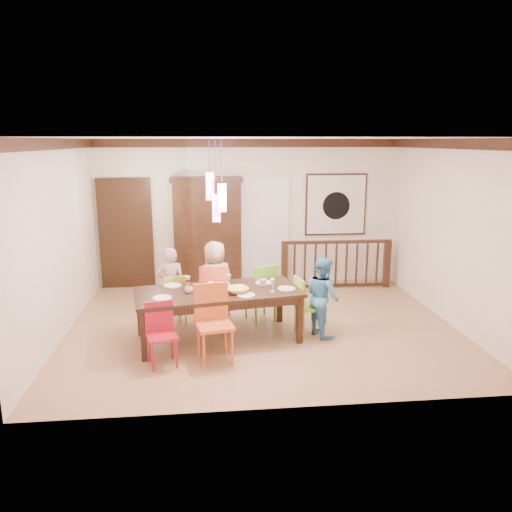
{
  "coord_description": "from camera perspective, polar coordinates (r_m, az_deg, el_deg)",
  "views": [
    {
      "loc": [
        -0.88,
        -7.4,
        2.86
      ],
      "look_at": [
        -0.1,
        -0.03,
        1.15
      ],
      "focal_mm": 35.0,
      "sensor_mm": 36.0,
      "label": 1
    }
  ],
  "objects": [
    {
      "name": "plate_end_right",
      "position": [
        7.31,
        3.52,
        -3.74
      ],
      "size": [
        0.26,
        0.26,
        0.01
      ],
      "primitive_type": "cylinder",
      "color": "white",
      "rests_on": "dining_table"
    },
    {
      "name": "plate_far_mid",
      "position": [
        7.52,
        -3.96,
        -3.27
      ],
      "size": [
        0.26,
        0.26,
        0.01
      ],
      "primitive_type": "cylinder",
      "color": "white",
      "rests_on": "dining_table"
    },
    {
      "name": "chair_near_left",
      "position": [
        6.6,
        -10.72,
        -8.43
      ],
      "size": [
        0.45,
        0.45,
        0.83
      ],
      "rotation": [
        0.0,
        0.0,
        0.25
      ],
      "color": "maroon",
      "rests_on": "floor"
    },
    {
      "name": "chair_far_mid",
      "position": [
        7.95,
        -4.71,
        -3.81
      ],
      "size": [
        0.49,
        0.49,
        0.99
      ],
      "rotation": [
        0.0,
        0.0,
        3.05
      ],
      "color": "#D74F2F",
      "rests_on": "floor"
    },
    {
      "name": "chair_far_right",
      "position": [
        8.07,
        0.49,
        -3.67
      ],
      "size": [
        0.56,
        0.56,
        0.95
      ],
      "rotation": [
        0.0,
        0.0,
        3.52
      ],
      "color": "#66A028",
      "rests_on": "floor"
    },
    {
      "name": "small_bowl",
      "position": [
        7.29,
        -5.51,
        -3.62
      ],
      "size": [
        0.27,
        0.27,
        0.07
      ],
      "primitive_type": "imported",
      "rotation": [
        0.0,
        0.0,
        0.4
      ],
      "color": "white",
      "rests_on": "dining_table"
    },
    {
      "name": "white_doorway",
      "position": [
        10.1,
        1.03,
        2.69
      ],
      "size": [
        0.97,
        0.05,
        2.22
      ],
      "primitive_type": "cube",
      "color": "silver",
      "rests_on": "wall_back"
    },
    {
      "name": "wall_left",
      "position": [
        7.83,
        -21.68,
        1.7
      ],
      "size": [
        0.0,
        5.0,
        5.0
      ],
      "primitive_type": "plane",
      "rotation": [
        1.57,
        0.0,
        1.57
      ],
      "color": "beige",
      "rests_on": "floor"
    },
    {
      "name": "pendant_cluster",
      "position": [
        6.97,
        -4.58,
        6.76
      ],
      "size": [
        0.27,
        0.21,
        1.14
      ],
      "color": "#FF4C8E",
      "rests_on": "ceiling"
    },
    {
      "name": "plate_far_left",
      "position": [
        7.55,
        -9.53,
        -3.35
      ],
      "size": [
        0.26,
        0.26,
        0.01
      ],
      "primitive_type": "cylinder",
      "color": "white",
      "rests_on": "dining_table"
    },
    {
      "name": "cup_right",
      "position": [
        7.45,
        0.79,
        -3.05
      ],
      "size": [
        0.14,
        0.14,
        0.1
      ],
      "primitive_type": "imported",
      "rotation": [
        0.0,
        0.0,
        -0.35
      ],
      "color": "silver",
      "rests_on": "dining_table"
    },
    {
      "name": "plate_far_right",
      "position": [
        7.6,
        0.92,
        -3.05
      ],
      "size": [
        0.26,
        0.26,
        0.01
      ],
      "primitive_type": "cylinder",
      "color": "white",
      "rests_on": "dining_table"
    },
    {
      "name": "china_hutch",
      "position": [
        9.85,
        -5.6,
        2.66
      ],
      "size": [
        1.38,
        0.46,
        2.19
      ],
      "color": "black",
      "rests_on": "floor"
    },
    {
      "name": "napkin",
      "position": [
        6.97,
        -5.06,
        -4.61
      ],
      "size": [
        0.18,
        0.14,
        0.01
      ],
      "primitive_type": "cube",
      "color": "#D83359",
      "rests_on": "dining_table"
    },
    {
      "name": "plate_near_left",
      "position": [
        7.0,
        -10.69,
        -4.72
      ],
      "size": [
        0.26,
        0.26,
        0.01
      ],
      "primitive_type": "cylinder",
      "color": "white",
      "rests_on": "dining_table"
    },
    {
      "name": "person_far_left",
      "position": [
        8.09,
        -9.68,
        -3.3
      ],
      "size": [
        0.45,
        0.3,
        1.23
      ],
      "primitive_type": "imported",
      "rotation": [
        0.0,
        0.0,
        3.15
      ],
      "color": "beige",
      "rests_on": "floor"
    },
    {
      "name": "panel_door",
      "position": [
        10.13,
        -14.61,
        2.3
      ],
      "size": [
        1.04,
        0.07,
        2.24
      ],
      "primitive_type": "cube",
      "color": "black",
      "rests_on": "wall_back"
    },
    {
      "name": "plate_near_mid",
      "position": [
        6.99,
        -1.15,
        -4.49
      ],
      "size": [
        0.26,
        0.26,
        0.01
      ],
      "primitive_type": "cylinder",
      "color": "white",
      "rests_on": "dining_table"
    },
    {
      "name": "wine_glass_c",
      "position": [
        7.02,
        -5.17,
        -3.73
      ],
      "size": [
        0.08,
        0.08,
        0.19
      ],
      "primitive_type": null,
      "color": "#590C19",
      "rests_on": "dining_table"
    },
    {
      "name": "wine_glass_d",
      "position": [
        7.15,
        1.89,
        -3.36
      ],
      "size": [
        0.08,
        0.08,
        0.19
      ],
      "primitive_type": null,
      "color": "silver",
      "rests_on": "dining_table"
    },
    {
      "name": "wall_back",
      "position": [
        10.04,
        -0.98,
        4.94
      ],
      "size": [
        6.0,
        0.0,
        6.0
      ],
      "primitive_type": "plane",
      "rotation": [
        1.57,
        0.0,
        0.0
      ],
      "color": "beige",
      "rests_on": "floor"
    },
    {
      "name": "ceiling",
      "position": [
        7.45,
        0.74,
        13.31
      ],
      "size": [
        6.0,
        6.0,
        0.0
      ],
      "primitive_type": "plane",
      "rotation": [
        3.14,
        0.0,
        0.0
      ],
      "color": "white",
      "rests_on": "wall_back"
    },
    {
      "name": "wine_glass_a",
      "position": [
        7.35,
        -7.78,
        -3.02
      ],
      "size": [
        0.08,
        0.08,
        0.19
      ],
      "primitive_type": null,
      "color": "#590C19",
      "rests_on": "dining_table"
    },
    {
      "name": "chair_end_right",
      "position": [
        7.56,
        6.17,
        -5.22
      ],
      "size": [
        0.47,
        0.47,
        0.88
      ],
      "rotation": [
        0.0,
        0.0,
        1.75
      ],
      "color": "#7CAB30",
      "rests_on": "floor"
    },
    {
      "name": "wall_right",
      "position": [
        8.47,
        21.31,
        2.54
      ],
      "size": [
        0.0,
        5.0,
        5.0
      ],
      "primitive_type": "plane",
      "rotation": [
        1.57,
        0.0,
        -1.57
      ],
      "color": "beige",
      "rests_on": "floor"
    },
    {
      "name": "chair_far_left",
      "position": [
        8.03,
        -9.43,
        -4.46
      ],
      "size": [
        0.47,
        0.47,
        0.83
      ],
      "rotation": [
        0.0,
        0.0,
        3.44
      ],
      "color": "#A7BD36",
      "rests_on": "floor"
    },
    {
      "name": "chair_near_mid",
      "position": [
        6.6,
        -4.76,
        -7.21
      ],
      "size": [
        0.54,
        0.54,
        1.02
      ],
      "rotation": [
        0.0,
        0.0,
        0.19
      ],
      "color": "#BF5521",
      "rests_on": "floor"
    },
    {
      "name": "crown_molding",
      "position": [
        7.45,
        0.74,
        12.7
      ],
      "size": [
        6.0,
        5.0,
        0.16
      ],
      "primitive_type": null,
      "color": "black",
      "rests_on": "wall_back"
    },
    {
      "name": "painting",
      "position": [
        10.3,
        9.12,
        5.82
      ],
      "size": [
        1.25,
        0.06,
        1.25
      ],
      "color": "black",
      "rests_on": "wall_back"
    },
    {
      "name": "floor",
      "position": [
        7.98,
        0.68,
        -7.99
      ],
      "size": [
        6.0,
        6.0,
        0.0
      ],
      "primitive_type": "plane",
      "color": "#A37E4F",
      "rests_on": "ground"
    },
    {
      "name": "balustrade",
      "position": [
        9.98,
        9.14,
        -0.83
      ],
      "size": [
        2.19,
        0.13,
        0.96
      ],
      "rotation": [
        0.0,
        0.0,
        -0.02
      ],
      "color": "black",
      "rests_on": "floor"
    },
    {
      "name": "wine_glass_b",
      "position": [
        7.38,
        -3.13,
        -2.85
      ],
      "size": [
        0.08,
        0.08,
        0.19
      ],
      "primitive_type": null,
      "color": "silver",
      "rests_on": "dining_table"
    },
    {
      "name": "person_far_mid",
      "position": [
        8.09,
        -4.69,
        -2.87
      ],
      "size": [
        0.75,
        0.62,
        1.31
      ],
      "primitive_type": "imported",
      "rotation": [
        0.0,
        0.0,
        3.51
      ],
      "color": "#C7B296",
      "rests_on": "floor"
    },
    {
      "name": "dining_table",
      "position": [
        7.27,
        -4.38,
        -4.52
      ],
      "size": [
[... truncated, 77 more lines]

